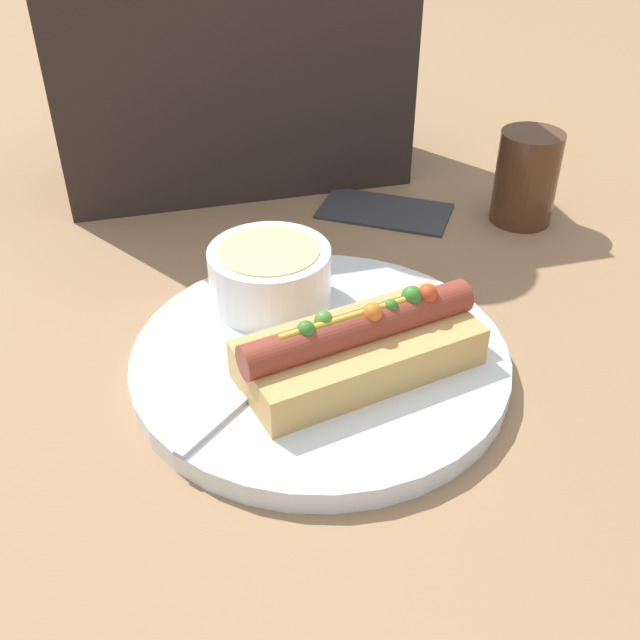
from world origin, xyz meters
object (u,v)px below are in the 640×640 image
(hot_dog, at_px, (360,346))
(spoon, at_px, (293,353))
(soup_bowl, at_px, (270,273))
(drinking_glass, at_px, (526,178))

(hot_dog, bearing_deg, spoon, 135.97)
(soup_bowl, bearing_deg, drinking_glass, 20.53)
(hot_dog, xyz_separation_m, spoon, (-0.04, 0.03, -0.02))
(hot_dog, distance_m, soup_bowl, 0.11)
(soup_bowl, height_order, spoon, soup_bowl)
(soup_bowl, xyz_separation_m, spoon, (-0.00, -0.08, -0.02))
(hot_dog, xyz_separation_m, soup_bowl, (-0.04, 0.10, 0.01))
(hot_dog, height_order, spoon, hot_dog)
(spoon, bearing_deg, drinking_glass, -8.04)
(hot_dog, bearing_deg, soup_bowl, 99.80)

